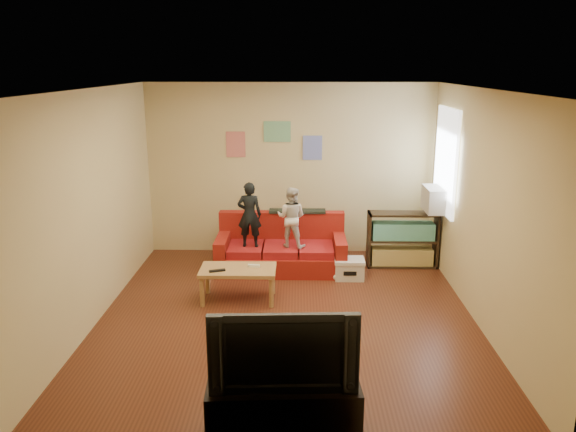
{
  "coord_description": "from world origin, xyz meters",
  "views": [
    {
      "loc": [
        0.13,
        -6.25,
        2.96
      ],
      "look_at": [
        0.0,
        0.8,
        1.05
      ],
      "focal_mm": 35.0,
      "sensor_mm": 36.0,
      "label": 1
    }
  ],
  "objects_px": {
    "file_box": "(349,269)",
    "tv_stand": "(284,410)",
    "bookshelf": "(402,242)",
    "child_b": "(291,217)",
    "coffee_table": "(238,273)",
    "television": "(283,347)",
    "sofa": "(281,250)",
    "child_a": "(249,215)"
  },
  "relations": [
    {
      "from": "child_b",
      "to": "file_box",
      "type": "relative_size",
      "value": 2.07
    },
    {
      "from": "coffee_table",
      "to": "bookshelf",
      "type": "xyz_separation_m",
      "value": [
        2.34,
        1.33,
        -0.0
      ]
    },
    {
      "from": "file_box",
      "to": "tv_stand",
      "type": "relative_size",
      "value": 0.34
    },
    {
      "from": "coffee_table",
      "to": "bookshelf",
      "type": "distance_m",
      "value": 2.69
    },
    {
      "from": "file_box",
      "to": "television",
      "type": "xyz_separation_m",
      "value": [
        -0.84,
        -3.53,
        0.65
      ]
    },
    {
      "from": "child_a",
      "to": "bookshelf",
      "type": "xyz_separation_m",
      "value": [
        2.27,
        0.31,
        -0.5
      ]
    },
    {
      "from": "television",
      "to": "child_b",
      "type": "bearing_deg",
      "value": 87.21
    },
    {
      "from": "bookshelf",
      "to": "television",
      "type": "xyz_separation_m",
      "value": [
        -1.68,
        -4.07,
        0.43
      ]
    },
    {
      "from": "coffee_table",
      "to": "television",
      "type": "height_order",
      "value": "television"
    },
    {
      "from": "sofa",
      "to": "tv_stand",
      "type": "relative_size",
      "value": 1.52
    },
    {
      "from": "child_a",
      "to": "coffee_table",
      "type": "distance_m",
      "value": 1.14
    },
    {
      "from": "sofa",
      "to": "file_box",
      "type": "xyz_separation_m",
      "value": [
        0.98,
        -0.4,
        -0.13
      ]
    },
    {
      "from": "child_b",
      "to": "coffee_table",
      "type": "height_order",
      "value": "child_b"
    },
    {
      "from": "file_box",
      "to": "television",
      "type": "distance_m",
      "value": 3.68
    },
    {
      "from": "child_a",
      "to": "television",
      "type": "height_order",
      "value": "child_a"
    },
    {
      "from": "coffee_table",
      "to": "bookshelf",
      "type": "relative_size",
      "value": 0.93
    },
    {
      "from": "sofa",
      "to": "television",
      "type": "height_order",
      "value": "television"
    },
    {
      "from": "bookshelf",
      "to": "child_b",
      "type": "bearing_deg",
      "value": -169.51
    },
    {
      "from": "child_b",
      "to": "tv_stand",
      "type": "xyz_separation_m",
      "value": [
        -0.01,
        -3.76,
        -0.6
      ]
    },
    {
      "from": "child_a",
      "to": "child_b",
      "type": "bearing_deg",
      "value": -177.29
    },
    {
      "from": "sofa",
      "to": "file_box",
      "type": "relative_size",
      "value": 4.46
    },
    {
      "from": "coffee_table",
      "to": "file_box",
      "type": "distance_m",
      "value": 1.71
    },
    {
      "from": "file_box",
      "to": "tv_stand",
      "type": "height_order",
      "value": "tv_stand"
    },
    {
      "from": "bookshelf",
      "to": "coffee_table",
      "type": "bearing_deg",
      "value": -150.37
    },
    {
      "from": "tv_stand",
      "to": "bookshelf",
      "type": "bearing_deg",
      "value": 64.25
    },
    {
      "from": "sofa",
      "to": "coffee_table",
      "type": "relative_size",
      "value": 1.96
    },
    {
      "from": "bookshelf",
      "to": "file_box",
      "type": "distance_m",
      "value": 1.02
    },
    {
      "from": "coffee_table",
      "to": "bookshelf",
      "type": "height_order",
      "value": "bookshelf"
    },
    {
      "from": "child_a",
      "to": "tv_stand",
      "type": "bearing_deg",
      "value": 101.6
    },
    {
      "from": "coffee_table",
      "to": "tv_stand",
      "type": "height_order",
      "value": "tv_stand"
    },
    {
      "from": "sofa",
      "to": "bookshelf",
      "type": "xyz_separation_m",
      "value": [
        1.82,
        0.14,
        0.09
      ]
    },
    {
      "from": "sofa",
      "to": "tv_stand",
      "type": "height_order",
      "value": "sofa"
    },
    {
      "from": "bookshelf",
      "to": "television",
      "type": "height_order",
      "value": "television"
    },
    {
      "from": "child_b",
      "to": "television",
      "type": "relative_size",
      "value": 0.75
    },
    {
      "from": "child_b",
      "to": "sofa",
      "type": "bearing_deg",
      "value": -31.91
    },
    {
      "from": "tv_stand",
      "to": "file_box",
      "type": "bearing_deg",
      "value": 73.24
    },
    {
      "from": "file_box",
      "to": "television",
      "type": "relative_size",
      "value": 0.36
    },
    {
      "from": "file_box",
      "to": "coffee_table",
      "type": "bearing_deg",
      "value": -152.39
    },
    {
      "from": "tv_stand",
      "to": "child_b",
      "type": "bearing_deg",
      "value": 86.48
    },
    {
      "from": "file_box",
      "to": "child_a",
      "type": "bearing_deg",
      "value": 170.63
    },
    {
      "from": "child_a",
      "to": "child_b",
      "type": "distance_m",
      "value": 0.6
    },
    {
      "from": "child_b",
      "to": "tv_stand",
      "type": "relative_size",
      "value": 0.71
    }
  ]
}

